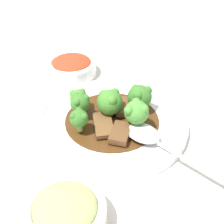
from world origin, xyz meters
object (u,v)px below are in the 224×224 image
at_px(broccoli_floret_0, 140,96).
at_px(side_bowl_kimchi, 72,66).
at_px(broccoli_floret_5, 79,118).
at_px(beef_strip_2, 109,103).
at_px(broccoli_floret_2, 137,112).
at_px(main_plate, 112,122).
at_px(broccoli_floret_3, 80,103).
at_px(broccoli_floret_4, 110,102).
at_px(beef_strip_0, 121,133).
at_px(beef_strip_1, 103,125).
at_px(serving_spoon, 150,137).
at_px(broccoli_floret_1, 79,98).
at_px(beef_strip_3, 123,107).
at_px(side_bowl_appetizer, 66,213).

xyz_separation_m(broccoli_floret_0, side_bowl_kimchi, (0.23, 0.01, -0.03)).
xyz_separation_m(broccoli_floret_5, side_bowl_kimchi, (0.20, -0.12, -0.03)).
xyz_separation_m(beef_strip_2, broccoli_floret_2, (-0.08, 0.01, 0.03)).
height_order(main_plate, broccoli_floret_5, broccoli_floret_5).
relative_size(broccoli_floret_0, broccoli_floret_5, 1.14).
distance_m(broccoli_floret_3, broccoli_floret_4, 0.06).
height_order(beef_strip_0, beef_strip_1, beef_strip_0).
xyz_separation_m(beef_strip_2, broccoli_floret_3, (0.01, 0.07, 0.02)).
height_order(beef_strip_1, broccoli_floret_0, broccoli_floret_0).
bearing_deg(serving_spoon, broccoli_floret_1, 13.90).
bearing_deg(broccoli_floret_3, broccoli_floret_4, -126.06).
height_order(main_plate, beef_strip_1, beef_strip_1).
bearing_deg(beef_strip_0, broccoli_floret_2, -89.02).
relative_size(broccoli_floret_0, broccoli_floret_1, 1.19).
distance_m(broccoli_floret_0, broccoli_floret_1, 0.12).
xyz_separation_m(beef_strip_3, serving_spoon, (-0.10, 0.03, 0.00)).
relative_size(beef_strip_1, beef_strip_2, 1.49).
bearing_deg(broccoli_floret_4, main_plate, 157.64).
distance_m(beef_strip_1, beef_strip_2, 0.07).
distance_m(broccoli_floret_4, side_bowl_appetizer, 0.24).
relative_size(beef_strip_2, side_bowl_kimchi, 0.44).
distance_m(broccoli_floret_2, side_bowl_appetizer, 0.22).
height_order(beef_strip_3, broccoli_floret_3, broccoli_floret_3).
bearing_deg(broccoli_floret_1, broccoli_floret_0, -130.63).
bearing_deg(beef_strip_0, side_bowl_kimchi, -16.44).
xyz_separation_m(beef_strip_0, side_bowl_kimchi, (0.26, -0.08, -0.00)).
distance_m(beef_strip_1, side_bowl_kimchi, 0.24).
xyz_separation_m(broccoli_floret_4, serving_spoon, (-0.10, -0.00, -0.02)).
height_order(beef_strip_0, beef_strip_2, beef_strip_0).
bearing_deg(side_bowl_kimchi, broccoli_floret_2, 171.70).
height_order(broccoli_floret_5, side_bowl_kimchi, broccoli_floret_5).
distance_m(serving_spoon, side_bowl_appetizer, 0.20).
bearing_deg(broccoli_floret_4, broccoli_floret_5, 91.22).
height_order(broccoli_floret_0, broccoli_floret_3, broccoli_floret_0).
distance_m(broccoli_floret_3, serving_spoon, 0.15).
bearing_deg(broccoli_floret_5, beef_strip_3, -92.00).
height_order(broccoli_floret_2, broccoli_floret_5, broccoli_floret_2).
relative_size(beef_strip_3, broccoli_floret_3, 1.32).
distance_m(broccoli_floret_0, broccoli_floret_2, 0.06).
height_order(broccoli_floret_2, serving_spoon, broccoli_floret_2).
xyz_separation_m(broccoli_floret_3, serving_spoon, (-0.14, -0.05, -0.02)).
relative_size(main_plate, side_bowl_appetizer, 2.60).
xyz_separation_m(beef_strip_3, side_bowl_kimchi, (0.21, -0.02, -0.00)).
distance_m(broccoli_floret_5, side_bowl_kimchi, 0.24).
bearing_deg(serving_spoon, beef_strip_3, -15.30).
relative_size(serving_spoon, side_bowl_kimchi, 2.07).
xyz_separation_m(broccoli_floret_0, broccoli_floret_2, (-0.04, 0.04, 0.00)).
xyz_separation_m(main_plate, side_bowl_appetizer, (-0.12, 0.19, 0.02)).
height_order(beef_strip_2, broccoli_floret_1, broccoli_floret_1).
height_order(broccoli_floret_1, broccoli_floret_2, broccoli_floret_2).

